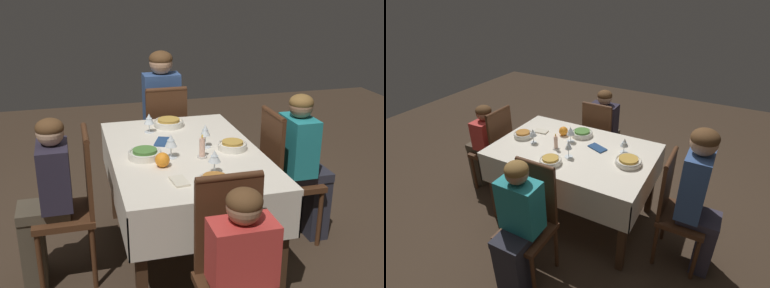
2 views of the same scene
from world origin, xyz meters
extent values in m
plane|color=#3D2D21|center=(0.00, 0.00, 0.00)|extent=(8.00, 8.00, 0.00)
cube|color=silver|center=(0.00, 0.00, 0.75)|extent=(1.43, 0.94, 0.04)
cube|color=silver|center=(0.00, 0.47, 0.60)|extent=(1.43, 0.01, 0.26)
cube|color=silver|center=(0.00, -0.47, 0.60)|extent=(1.43, 0.01, 0.26)
cube|color=silver|center=(0.71, 0.00, 0.60)|extent=(0.01, 0.94, 0.26)
cube|color=silver|center=(-0.71, 0.00, 0.60)|extent=(0.01, 0.94, 0.26)
cube|color=#3D2616|center=(0.65, 0.40, 0.36)|extent=(0.06, 0.06, 0.73)
cube|color=#3D2616|center=(-0.65, 0.40, 0.36)|extent=(0.06, 0.06, 0.73)
cube|color=#3D2616|center=(0.65, -0.40, 0.36)|extent=(0.06, 0.06, 0.73)
cube|color=#3D2616|center=(-0.65, -0.40, 0.36)|extent=(0.06, 0.06, 0.73)
cube|color=#472816|center=(-1.03, 0.07, 0.44)|extent=(0.36, 0.36, 0.04)
cube|color=#472816|center=(-0.86, 0.07, 0.71)|extent=(0.03, 0.34, 0.49)
cylinder|color=#472816|center=(-0.86, 0.07, 0.96)|extent=(0.04, 0.33, 0.04)
cylinder|color=#472816|center=(-1.19, 0.22, 0.21)|extent=(0.03, 0.03, 0.42)
cylinder|color=#472816|center=(-1.19, -0.09, 0.21)|extent=(0.03, 0.03, 0.42)
cylinder|color=#472816|center=(-0.87, 0.22, 0.21)|extent=(0.03, 0.03, 0.42)
cylinder|color=#472816|center=(-0.87, -0.09, 0.21)|extent=(0.03, 0.03, 0.42)
cube|color=#472816|center=(0.06, -0.78, 0.44)|extent=(0.36, 0.36, 0.04)
cube|color=#472816|center=(0.06, -0.61, 0.71)|extent=(0.34, 0.03, 0.49)
cylinder|color=#472816|center=(0.06, -0.61, 0.96)|extent=(0.33, 0.04, 0.04)
cylinder|color=#472816|center=(-0.10, -0.94, 0.21)|extent=(0.03, 0.03, 0.42)
cylinder|color=#472816|center=(0.22, -0.94, 0.21)|extent=(0.03, 0.03, 0.42)
cylinder|color=#472816|center=(-0.10, -0.62, 0.21)|extent=(0.03, 0.03, 0.42)
cylinder|color=#472816|center=(0.22, -0.62, 0.21)|extent=(0.03, 0.03, 0.42)
cube|color=#472816|center=(-0.02, 0.78, 0.44)|extent=(0.36, 0.36, 0.04)
cube|color=#472816|center=(-0.02, 0.61, 0.71)|extent=(0.34, 0.03, 0.49)
cylinder|color=#472816|center=(-0.02, 0.61, 0.96)|extent=(0.33, 0.04, 0.04)
cylinder|color=#472816|center=(0.13, 0.94, 0.21)|extent=(0.03, 0.03, 0.42)
cylinder|color=#472816|center=(-0.18, 0.94, 0.21)|extent=(0.03, 0.03, 0.42)
cylinder|color=#472816|center=(0.13, 0.62, 0.21)|extent=(0.03, 0.03, 0.42)
cylinder|color=#472816|center=(-0.18, 0.62, 0.21)|extent=(0.03, 0.03, 0.42)
cube|color=#472816|center=(0.86, 0.00, 0.71)|extent=(0.03, 0.34, 0.49)
cylinder|color=#472816|center=(0.86, 0.00, 0.96)|extent=(0.04, 0.33, 0.04)
cube|color=#383342|center=(-1.23, 0.07, 0.23)|extent=(0.14, 0.22, 0.46)
cube|color=#383342|center=(-1.14, 0.07, 0.49)|extent=(0.31, 0.24, 0.06)
cube|color=#38568E|center=(-1.06, 0.07, 0.78)|extent=(0.18, 0.30, 0.52)
sphere|color=tan|center=(-1.06, 0.07, 1.13)|extent=(0.19, 0.19, 0.19)
ellipsoid|color=brown|center=(-1.06, 0.07, 1.17)|extent=(0.19, 0.19, 0.13)
cube|color=#4C4233|center=(0.06, -0.98, 0.23)|extent=(0.22, 0.14, 0.46)
cube|color=#4C4233|center=(0.06, -0.89, 0.49)|extent=(0.24, 0.31, 0.06)
cube|color=#282333|center=(0.06, -0.81, 0.71)|extent=(0.30, 0.18, 0.38)
sphere|color=#D6A884|center=(0.06, -0.81, 0.98)|extent=(0.16, 0.16, 0.16)
ellipsoid|color=brown|center=(0.06, -0.81, 1.01)|extent=(0.16, 0.16, 0.11)
cube|color=#282833|center=(-0.02, 0.98, 0.23)|extent=(0.23, 0.14, 0.46)
cube|color=#282833|center=(-0.02, 0.89, 0.49)|extent=(0.24, 0.31, 0.06)
cube|color=teal|center=(-0.02, 0.81, 0.72)|extent=(0.30, 0.18, 0.40)
sphere|color=#9E7051|center=(-0.02, 0.81, 0.99)|extent=(0.16, 0.16, 0.16)
ellipsoid|color=brown|center=(-0.02, 0.81, 1.02)|extent=(0.16, 0.16, 0.11)
cube|color=red|center=(1.06, 0.00, 0.67)|extent=(0.18, 0.30, 0.30)
sphere|color=#9E7051|center=(1.06, 0.00, 0.90)|extent=(0.16, 0.16, 0.16)
ellipsoid|color=brown|center=(1.06, 0.00, 0.93)|extent=(0.16, 0.16, 0.11)
cylinder|color=silver|center=(-0.52, 0.01, 0.78)|extent=(0.22, 0.22, 0.04)
torus|color=silver|center=(-0.52, 0.01, 0.81)|extent=(0.22, 0.22, 0.01)
cylinder|color=gold|center=(-0.52, 0.01, 0.81)|extent=(0.16, 0.16, 0.02)
cylinder|color=white|center=(-0.42, -0.15, 0.77)|extent=(0.07, 0.07, 0.00)
cylinder|color=white|center=(-0.42, -0.15, 0.80)|extent=(0.01, 0.01, 0.06)
cone|color=white|center=(-0.42, -0.15, 0.87)|extent=(0.07, 0.07, 0.07)
cylinder|color=white|center=(-0.42, -0.15, 0.85)|extent=(0.04, 0.04, 0.03)
cylinder|color=silver|center=(0.05, -0.26, 0.78)|extent=(0.21, 0.21, 0.04)
torus|color=silver|center=(0.05, -0.26, 0.81)|extent=(0.20, 0.20, 0.01)
cylinder|color=#4C7F38|center=(0.05, -0.26, 0.81)|extent=(0.15, 0.15, 0.02)
cylinder|color=white|center=(0.09, -0.11, 0.77)|extent=(0.07, 0.07, 0.00)
cylinder|color=white|center=(0.09, -0.11, 0.80)|extent=(0.01, 0.01, 0.07)
cone|color=white|center=(0.09, -0.11, 0.88)|extent=(0.07, 0.07, 0.08)
cylinder|color=white|center=(0.09, -0.11, 0.86)|extent=(0.04, 0.04, 0.03)
cylinder|color=silver|center=(0.05, 0.30, 0.78)|extent=(0.19, 0.19, 0.04)
torus|color=silver|center=(0.05, 0.30, 0.81)|extent=(0.18, 0.18, 0.01)
cylinder|color=gold|center=(0.05, 0.30, 0.81)|extent=(0.13, 0.13, 0.02)
cylinder|color=white|center=(-0.03, 0.15, 0.77)|extent=(0.07, 0.07, 0.00)
cylinder|color=white|center=(-0.03, 0.15, 0.81)|extent=(0.01, 0.01, 0.08)
cone|color=white|center=(-0.03, 0.15, 0.88)|extent=(0.06, 0.06, 0.08)
cylinder|color=white|center=(-0.03, 0.15, 0.87)|extent=(0.04, 0.04, 0.03)
cylinder|color=silver|center=(0.54, 0.03, 0.78)|extent=(0.18, 0.18, 0.04)
torus|color=silver|center=(0.54, 0.03, 0.81)|extent=(0.18, 0.18, 0.01)
cylinder|color=#B2702D|center=(0.54, 0.03, 0.81)|extent=(0.13, 0.13, 0.02)
cylinder|color=white|center=(0.39, 0.08, 0.77)|extent=(0.06, 0.06, 0.00)
cylinder|color=white|center=(0.39, 0.08, 0.80)|extent=(0.01, 0.01, 0.07)
cone|color=white|center=(0.39, 0.08, 0.87)|extent=(0.07, 0.07, 0.07)
cylinder|color=white|center=(0.39, 0.08, 0.86)|extent=(0.04, 0.04, 0.03)
cylinder|color=beige|center=(0.14, 0.08, 0.77)|extent=(0.06, 0.06, 0.01)
cylinder|color=beige|center=(0.14, 0.08, 0.83)|extent=(0.03, 0.03, 0.12)
ellipsoid|color=#F9C64C|center=(0.14, 0.08, 0.90)|extent=(0.01, 0.01, 0.03)
sphere|color=orange|center=(0.22, -0.19, 0.81)|extent=(0.09, 0.09, 0.09)
cube|color=navy|center=(-0.19, -0.10, 0.77)|extent=(0.19, 0.15, 0.01)
cube|color=beige|center=(0.45, -0.14, 0.77)|extent=(0.15, 0.09, 0.01)
camera|label=1|loc=(2.78, -0.69, 1.87)|focal=45.00mm
camera|label=2|loc=(-1.14, 2.05, 2.10)|focal=28.00mm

